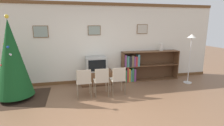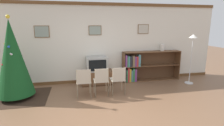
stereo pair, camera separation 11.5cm
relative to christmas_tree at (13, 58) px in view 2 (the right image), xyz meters
The scene contains 12 objects.
ground_plane 3.06m from the christmas_tree, 33.35° to the right, with size 24.00×24.00×0.00m, color brown.
wall_back 2.59m from the christmas_tree, 22.97° to the left, with size 8.72×0.11×2.70m.
area_rug 1.11m from the christmas_tree, 50.21° to the left, with size 1.65×1.40×0.01m.
christmas_tree is the anchor object (origin of this frame).
tv_console 2.56m from the christmas_tree, 16.67° to the left, with size 1.05×0.50×0.47m.
television 2.44m from the christmas_tree, 16.61° to the left, with size 0.69×0.49×0.47m.
folding_chair_left 1.96m from the christmas_tree, 10.73° to the right, with size 0.40×0.40×0.82m.
folding_chair_center 2.41m from the christmas_tree, ahead, with size 0.40×0.40×0.82m.
folding_chair_right 2.88m from the christmas_tree, ahead, with size 0.40×0.40×0.82m.
bookshelf 4.01m from the christmas_tree, 11.24° to the left, with size 2.11×0.36×1.06m.
vase 4.78m from the christmas_tree, ahead, with size 0.13×0.13×0.25m.
standing_lamp 5.43m from the christmas_tree, ahead, with size 0.28×0.28×1.68m.
Camera 2 is at (-0.73, -3.40, 1.97)m, focal length 28.00 mm.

